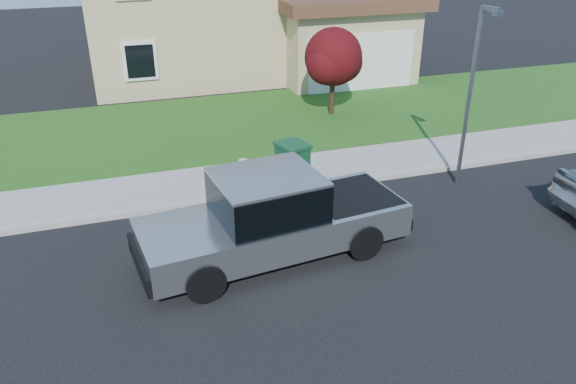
% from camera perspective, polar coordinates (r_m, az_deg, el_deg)
% --- Properties ---
extents(ground, '(80.00, 80.00, 0.00)m').
position_cam_1_polar(ground, '(12.45, 1.03, -6.24)').
color(ground, black).
rests_on(ground, ground).
extents(curb, '(40.00, 0.20, 0.12)m').
position_cam_1_polar(curb, '(15.09, 1.05, 0.27)').
color(curb, gray).
rests_on(curb, ground).
extents(sidewalk, '(40.00, 2.00, 0.15)m').
position_cam_1_polar(sidewalk, '(16.03, -0.22, 1.97)').
color(sidewalk, gray).
rests_on(sidewalk, ground).
extents(lawn, '(40.00, 7.00, 0.10)m').
position_cam_1_polar(lawn, '(20.06, -4.18, 6.99)').
color(lawn, '#164413').
rests_on(lawn, ground).
extents(house, '(14.00, 11.30, 6.85)m').
position_cam_1_polar(house, '(26.93, -8.08, 18.67)').
color(house, tan).
rests_on(house, ground).
extents(pickup_truck, '(6.07, 2.65, 1.93)m').
position_cam_1_polar(pickup_truck, '(11.95, -1.54, -2.70)').
color(pickup_truck, black).
rests_on(pickup_truck, ground).
extents(woman, '(0.69, 0.58, 1.76)m').
position_cam_1_polar(woman, '(13.03, -4.44, -0.49)').
color(woman, tan).
rests_on(woman, ground).
extents(ornamental_tree, '(2.26, 2.04, 3.11)m').
position_cam_1_polar(ornamental_tree, '(20.40, 4.70, 13.26)').
color(ornamental_tree, black).
rests_on(ornamental_tree, lawn).
extents(trash_bin, '(0.91, 0.98, 1.17)m').
position_cam_1_polar(trash_bin, '(14.95, 0.45, 2.89)').
color(trash_bin, '#103C22').
rests_on(trash_bin, sidewalk).
extents(street_lamp, '(0.30, 0.62, 4.75)m').
position_cam_1_polar(street_lamp, '(15.31, 18.21, 9.96)').
color(street_lamp, slate).
rests_on(street_lamp, ground).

